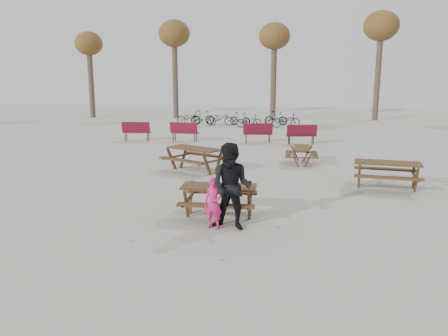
# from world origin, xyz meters

# --- Properties ---
(ground) EXTENTS (80.00, 80.00, 0.00)m
(ground) POSITION_xyz_m (0.00, 0.00, 0.00)
(ground) COLOR gray
(ground) RESTS_ON ground
(main_picnic_table) EXTENTS (1.80, 1.45, 0.78)m
(main_picnic_table) POSITION_xyz_m (0.00, 0.00, 0.59)
(main_picnic_table) COLOR #341F13
(main_picnic_table) RESTS_ON ground
(food_tray) EXTENTS (0.18, 0.11, 0.03)m
(food_tray) POSITION_xyz_m (0.29, -0.18, 0.79)
(food_tray) COLOR white
(food_tray) RESTS_ON main_picnic_table
(bread_roll) EXTENTS (0.14, 0.06, 0.05)m
(bread_roll) POSITION_xyz_m (0.29, -0.18, 0.83)
(bread_roll) COLOR tan
(bread_roll) RESTS_ON food_tray
(soda_bottle) EXTENTS (0.07, 0.07, 0.17)m
(soda_bottle) POSITION_xyz_m (-0.15, -0.18, 0.85)
(soda_bottle) COLOR silver
(soda_bottle) RESTS_ON main_picnic_table
(child) EXTENTS (0.48, 0.36, 1.17)m
(child) POSITION_xyz_m (-0.01, -0.87, 0.58)
(child) COLOR #D51A69
(child) RESTS_ON ground
(adult) EXTENTS (1.09, 0.93, 1.95)m
(adult) POSITION_xyz_m (0.40, -0.86, 0.97)
(adult) COLOR black
(adult) RESTS_ON ground
(picnic_table_east) EXTENTS (2.14, 1.84, 0.82)m
(picnic_table_east) POSITION_xyz_m (4.71, 3.31, 0.41)
(picnic_table_east) COLOR #341F13
(picnic_table_east) RESTS_ON ground
(picnic_table_north) EXTENTS (2.54, 2.40, 0.86)m
(picnic_table_north) POSITION_xyz_m (-1.55, 5.04, 0.43)
(picnic_table_north) COLOR #341F13
(picnic_table_north) RESTS_ON ground
(picnic_table_far) EXTENTS (1.29, 1.58, 0.66)m
(picnic_table_far) POSITION_xyz_m (2.34, 6.90, 0.33)
(picnic_table_far) COLOR #341F13
(picnic_table_far) RESTS_ON ground
(park_bench_row) EXTENTS (10.21, 1.06, 1.03)m
(park_bench_row) POSITION_xyz_m (-1.64, 12.22, 0.52)
(park_bench_row) COLOR maroon
(park_bench_row) RESTS_ON ground
(bicycle_row) EXTENTS (8.80, 2.65, 1.02)m
(bicycle_row) POSITION_xyz_m (-1.42, 20.12, 0.48)
(bicycle_row) COLOR black
(bicycle_row) RESTS_ON ground
(tree_row) EXTENTS (32.17, 3.52, 8.26)m
(tree_row) POSITION_xyz_m (0.90, 25.15, 6.19)
(tree_row) COLOR #382B21
(tree_row) RESTS_ON ground
(fallen_leaves) EXTENTS (11.00, 11.00, 0.01)m
(fallen_leaves) POSITION_xyz_m (0.50, 2.50, 0.00)
(fallen_leaves) COLOR #B3862B
(fallen_leaves) RESTS_ON ground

